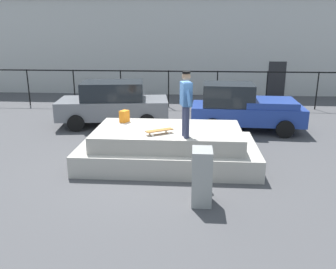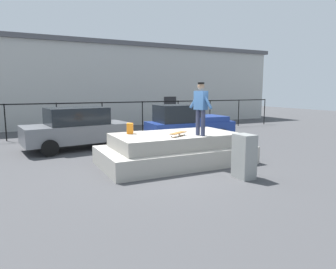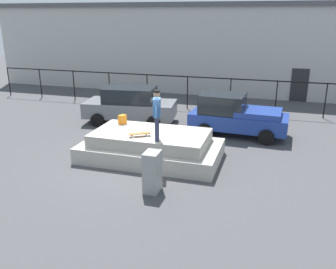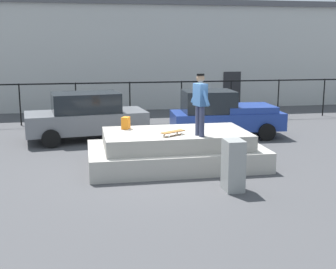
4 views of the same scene
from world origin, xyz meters
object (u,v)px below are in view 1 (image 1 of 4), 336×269
at_px(skateboard, 159,131).
at_px(backpack, 124,116).
at_px(car_blue_pickup_mid, 243,107).
at_px(car_grey_sedan_near, 113,103).
at_px(skateboarder, 186,100).
at_px(utility_box, 202,177).

xyz_separation_m(skateboard, backpack, (-1.19, 1.23, 0.08)).
bearing_deg(backpack, skateboard, 68.80).
height_order(backpack, car_blue_pickup_mid, car_blue_pickup_mid).
height_order(skateboard, car_grey_sedan_near, car_grey_sedan_near).
height_order(skateboarder, car_blue_pickup_mid, skateboarder).
height_order(car_grey_sedan_near, utility_box, car_grey_sedan_near).
distance_m(skateboard, utility_box, 2.25).
bearing_deg(skateboard, utility_box, -59.39).
relative_size(backpack, car_grey_sedan_near, 0.08).
distance_m(skateboard, car_grey_sedan_near, 5.30).
distance_m(skateboard, car_blue_pickup_mid, 5.14).
height_order(backpack, car_grey_sedan_near, car_grey_sedan_near).
relative_size(backpack, car_blue_pickup_mid, 0.08).
height_order(skateboarder, utility_box, skateboarder).
height_order(skateboarder, car_grey_sedan_near, skateboarder).
xyz_separation_m(backpack, utility_box, (2.30, -3.11, -0.58)).
relative_size(skateboarder, car_blue_pickup_mid, 0.40).
xyz_separation_m(skateboard, car_blue_pickup_mid, (2.82, 4.29, -0.24)).
xyz_separation_m(skateboarder, backpack, (-1.90, 1.43, -0.81)).
bearing_deg(backpack, car_grey_sedan_near, -137.27).
xyz_separation_m(car_grey_sedan_near, car_blue_pickup_mid, (5.15, -0.46, -0.00)).
height_order(car_grey_sedan_near, car_blue_pickup_mid, car_blue_pickup_mid).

